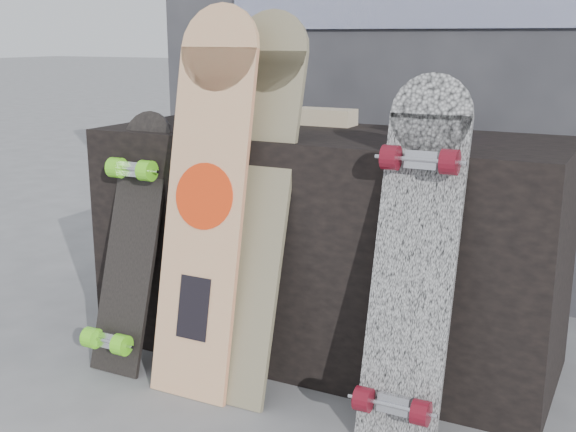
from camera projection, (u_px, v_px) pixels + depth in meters
The scene contains 10 objects.
ground at pixel (258, 411), 2.22m from camera, with size 60.00×60.00×0.00m, color slate.
vendor_table at pixel (326, 245), 2.55m from camera, with size 1.60×0.60×0.80m, color black.
booth at pixel (408, 40), 3.12m from camera, with size 2.40×0.22×2.20m.
merch_box_purple at pixel (214, 109), 2.77m from camera, with size 0.18×0.12×0.10m, color #563670.
merch_box_small at pixel (439, 118), 2.36m from camera, with size 0.14×0.14×0.12m, color #563670.
merch_box_flat at pixel (325, 117), 2.66m from camera, with size 0.22×0.10×0.06m, color #D1B78C.
longboard_geisha at pixel (206, 191), 2.27m from camera, with size 0.28×0.29×1.22m.
longboard_celtic at pixel (251, 193), 2.27m from camera, with size 0.27×0.37×1.21m.
longboard_cascadia at pixel (414, 256), 2.00m from camera, with size 0.23×0.32×1.03m.
skateboard_dark at pixel (130, 239), 2.47m from camera, with size 0.20×0.34×0.87m.
Camera 1 is at (0.99, -1.74, 1.12)m, focal length 45.00 mm.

